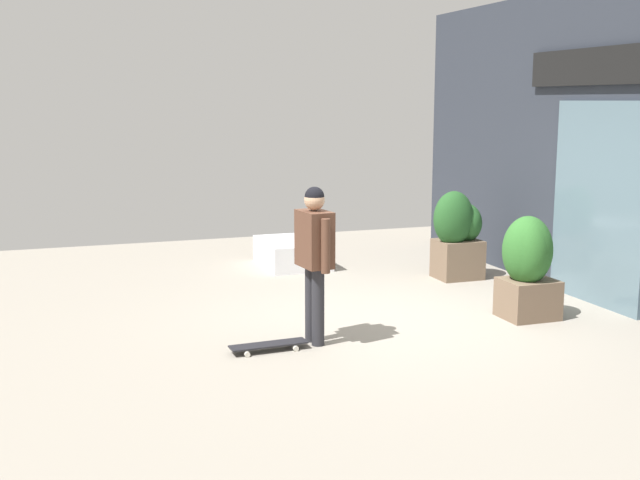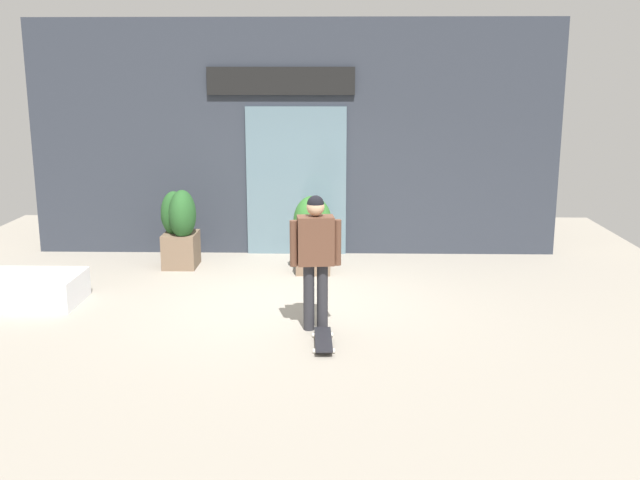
{
  "view_description": "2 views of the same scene",
  "coord_description": "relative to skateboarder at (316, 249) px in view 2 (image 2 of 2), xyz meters",
  "views": [
    {
      "loc": [
        7.87,
        -3.54,
        2.46
      ],
      "look_at": [
        0.52,
        -1.0,
        1.08
      ],
      "focal_mm": 44.43,
      "sensor_mm": 36.0,
      "label": 1
    },
    {
      "loc": [
        0.71,
        -9.26,
        2.97
      ],
      "look_at": [
        0.52,
        -1.0,
        1.08
      ],
      "focal_mm": 40.93,
      "sensor_mm": 36.0,
      "label": 2
    }
  ],
  "objects": [
    {
      "name": "ground_plane",
      "position": [
        -0.47,
        1.04,
        -0.98
      ],
      "size": [
        12.0,
        12.0,
        0.0
      ],
      "primitive_type": "plane",
      "color": "gray"
    },
    {
      "name": "building_facade",
      "position": [
        -0.47,
        3.89,
        0.93
      ],
      "size": [
        8.71,
        0.31,
        3.85
      ],
      "color": "#2D333D",
      "rests_on": "ground_plane"
    },
    {
      "name": "skateboarder",
      "position": [
        0.0,
        0.0,
        0.0
      ],
      "size": [
        0.6,
        0.31,
        1.61
      ],
      "rotation": [
        0.0,
        0.0,
        -1.46
      ],
      "color": "#28282D",
      "rests_on": "ground_plane"
    },
    {
      "name": "skateboard",
      "position": [
        0.1,
        -0.52,
        -0.92
      ],
      "size": [
        0.26,
        0.79,
        0.08
      ],
      "rotation": [
        0.0,
        0.0,
        -1.52
      ],
      "color": "black",
      "rests_on": "ground_plane"
    },
    {
      "name": "planter_box_left",
      "position": [
        -0.12,
        2.59,
        -0.33
      ],
      "size": [
        0.58,
        0.6,
        1.18
      ],
      "color": "brown",
      "rests_on": "ground_plane"
    },
    {
      "name": "planter_box_right",
      "position": [
        -2.21,
        2.85,
        -0.31
      ],
      "size": [
        0.6,
        0.76,
        1.24
      ],
      "color": "brown",
      "rests_on": "ground_plane"
    },
    {
      "name": "snow_ledge",
      "position": [
        -3.76,
        0.92,
        -0.78
      ],
      "size": [
        1.23,
        0.9,
        0.39
      ],
      "primitive_type": "cube",
      "color": "white",
      "rests_on": "ground_plane"
    }
  ]
}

